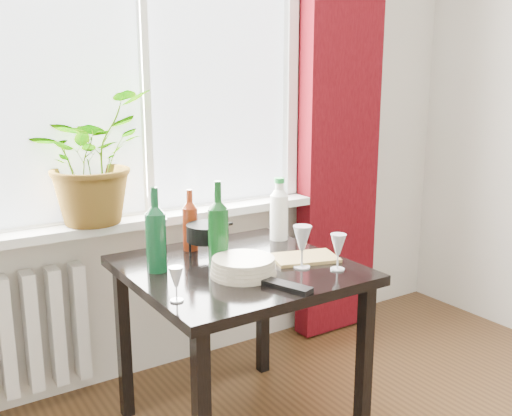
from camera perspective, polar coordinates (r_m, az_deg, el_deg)
window at (r=2.75m, az=-11.35°, el=15.21°), size 1.72×0.08×1.62m
windowsill at (r=2.76m, az=-10.10°, el=-0.99°), size 1.72×0.20×0.04m
curtain at (r=3.26m, az=8.44°, el=9.56°), size 0.50×0.12×2.56m
table at (r=2.34m, az=-1.80°, el=-7.87°), size 0.85×0.85×0.74m
potted_plant at (r=2.60m, az=-16.28°, el=4.87°), size 0.69×0.69×0.58m
wine_bottle_left at (r=2.22m, az=-10.01°, el=-2.08°), size 0.10×0.10×0.34m
wine_bottle_right at (r=2.26m, az=-3.81°, el=-1.54°), size 0.10×0.10×0.35m
bottle_amber at (r=2.49m, az=-6.61°, el=-1.13°), size 0.08×0.08×0.27m
cleaning_bottle at (r=2.63m, az=2.32°, el=-0.05°), size 0.09×0.09×0.30m
wineglass_front_right at (r=2.26m, az=4.63°, el=-3.86°), size 0.08×0.08×0.18m
wineglass_far_right at (r=2.25m, az=8.20°, el=-4.34°), size 0.07×0.07×0.15m
wineglass_back_center at (r=2.54m, az=-3.88°, el=-2.02°), size 0.09×0.09×0.17m
wineglass_back_left at (r=2.37m, az=-9.72°, el=-3.11°), size 0.09×0.09×0.18m
wineglass_front_left at (r=1.94m, az=-7.98°, el=-7.53°), size 0.06×0.06×0.12m
plate_stack at (r=2.18m, az=-1.28°, el=-5.90°), size 0.31×0.31×0.07m
fondue_pot at (r=2.41m, az=-4.84°, el=-3.21°), size 0.26×0.24×0.14m
tv_remote at (r=2.05m, az=3.12°, el=-7.84°), size 0.12×0.20×0.02m
cutting_board at (r=2.38m, az=4.88°, el=-4.99°), size 0.30×0.24×0.01m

